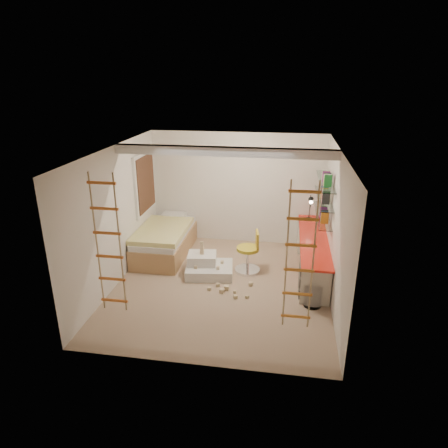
% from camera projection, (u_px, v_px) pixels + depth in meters
% --- Properties ---
extents(floor, '(4.50, 4.50, 0.00)m').
position_uv_depth(floor, '(222.00, 285.00, 7.66)').
color(floor, tan).
rests_on(floor, ground).
extents(ceiling_beam, '(4.00, 0.18, 0.16)m').
position_uv_depth(ceiling_beam, '(224.00, 152.00, 7.04)').
color(ceiling_beam, white).
rests_on(ceiling_beam, ceiling).
extents(window_frame, '(0.06, 1.15, 1.35)m').
position_uv_depth(window_frame, '(144.00, 183.00, 8.78)').
color(window_frame, white).
rests_on(window_frame, wall_left).
extents(window_blind, '(0.02, 1.00, 1.20)m').
position_uv_depth(window_blind, '(146.00, 183.00, 8.78)').
color(window_blind, '#4C2D1E').
rests_on(window_blind, window_frame).
extents(rope_ladder_left, '(0.41, 0.04, 2.13)m').
position_uv_depth(rope_ladder_left, '(108.00, 245.00, 5.70)').
color(rope_ladder_left, orange).
rests_on(rope_ladder_left, ceiling).
extents(rope_ladder_right, '(0.41, 0.04, 2.13)m').
position_uv_depth(rope_ladder_right, '(300.00, 258.00, 5.30)').
color(rope_ladder_right, orange).
rests_on(rope_ladder_right, ceiling).
extents(waste_bin, '(0.30, 0.30, 0.38)m').
position_uv_depth(waste_bin, '(313.00, 296.00, 6.92)').
color(waste_bin, white).
rests_on(waste_bin, floor).
extents(desk, '(0.56, 2.80, 0.75)m').
position_uv_depth(desk, '(312.00, 254.00, 8.06)').
color(desk, red).
rests_on(desk, floor).
extents(shelves, '(0.25, 1.80, 0.71)m').
position_uv_depth(shelves, '(324.00, 198.00, 7.89)').
color(shelves, white).
rests_on(shelves, wall_right).
extents(bed, '(1.02, 2.00, 0.69)m').
position_uv_depth(bed, '(165.00, 240.00, 8.89)').
color(bed, '#AD7F51').
rests_on(bed, floor).
extents(task_lamp, '(0.14, 0.36, 0.57)m').
position_uv_depth(task_lamp, '(311.00, 204.00, 8.69)').
color(task_lamp, black).
rests_on(task_lamp, desk).
extents(swivel_chair, '(0.59, 0.59, 0.87)m').
position_uv_depth(swivel_chair, '(249.00, 257.00, 8.09)').
color(swivel_chair, gold).
rests_on(swivel_chair, floor).
extents(play_platform, '(1.01, 0.83, 0.41)m').
position_uv_depth(play_platform, '(207.00, 267.00, 8.04)').
color(play_platform, silver).
rests_on(play_platform, floor).
extents(toy_blocks, '(1.17, 1.01, 0.68)m').
position_uv_depth(toy_blocks, '(220.00, 275.00, 7.64)').
color(toy_blocks, '#CCB284').
rests_on(toy_blocks, floor).
extents(books, '(0.14, 0.70, 0.92)m').
position_uv_depth(books, '(324.00, 191.00, 7.84)').
color(books, orange).
rests_on(books, shelves).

